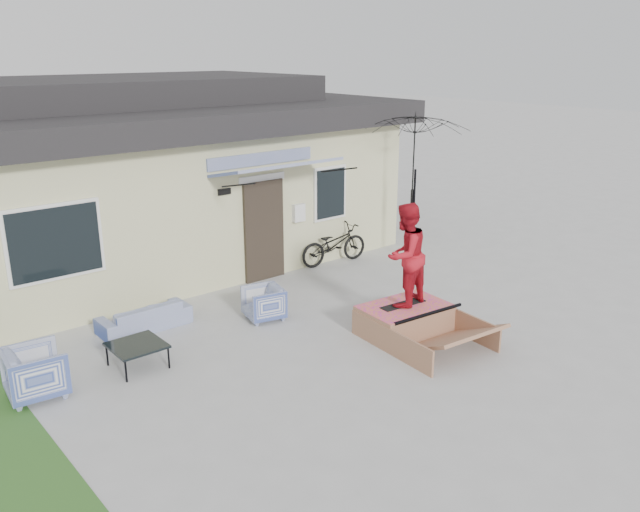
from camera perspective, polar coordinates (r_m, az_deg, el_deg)
ground at (r=10.20m, az=5.25°, el=-9.70°), size 90.00×90.00×0.00m
house at (r=15.96m, az=-15.34°, el=7.19°), size 10.80×8.49×4.10m
loveseat at (r=11.77m, az=-15.07°, el=-4.75°), size 1.58×0.47×0.62m
armchair_left at (r=10.06m, az=-23.51°, el=-9.06°), size 0.79×0.84×0.79m
armchair_right at (r=11.81m, az=-4.93°, el=-3.96°), size 0.73×0.77×0.66m
coffee_table at (r=10.49m, az=-15.57°, el=-8.33°), size 0.77×0.77×0.38m
bicycle at (r=14.73m, az=1.21°, el=1.39°), size 1.76×0.77×1.09m
patio_umbrella at (r=14.87m, az=8.24°, el=6.15°), size 2.56×2.42×2.20m
skate_ramp at (r=11.34m, az=7.35°, el=-5.48°), size 1.64×2.08×0.49m
skateboard at (r=11.27m, az=7.24°, el=-4.13°), size 0.88×0.30×0.05m
skater at (r=10.96m, az=7.42°, el=0.27°), size 0.96×0.80×1.76m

